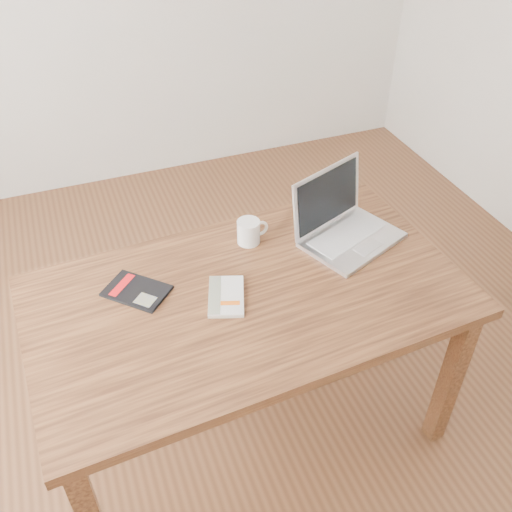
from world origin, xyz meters
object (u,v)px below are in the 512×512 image
object	(u,v)px
desk	(249,311)
white_guidebook	(226,296)
black_guidebook	(137,291)
coffee_mug	(249,231)
laptop	(343,224)

from	to	relation	value
desk	white_guidebook	distance (m)	0.13
black_guidebook	coffee_mug	bearing A→B (deg)	-29.56
white_guidebook	coffee_mug	distance (m)	0.32
desk	coffee_mug	xyz separation A→B (m)	(0.10, 0.26, 0.14)
desk	white_guidebook	world-z (taller)	white_guidebook
white_guidebook	black_guidebook	bearing A→B (deg)	172.74
white_guidebook	black_guidebook	world-z (taller)	white_guidebook
laptop	coffee_mug	xyz separation A→B (m)	(-0.34, 0.09, -0.01)
laptop	coffee_mug	size ratio (longest dim) A/B	3.50
desk	black_guidebook	world-z (taller)	black_guidebook
desk	coffee_mug	world-z (taller)	coffee_mug
desk	laptop	xyz separation A→B (m)	(0.44, 0.17, 0.14)
desk	laptop	size ratio (longest dim) A/B	3.48
black_guidebook	white_guidebook	bearing A→B (deg)	-71.48
white_guidebook	black_guidebook	xyz separation A→B (m)	(-0.27, 0.14, -0.00)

